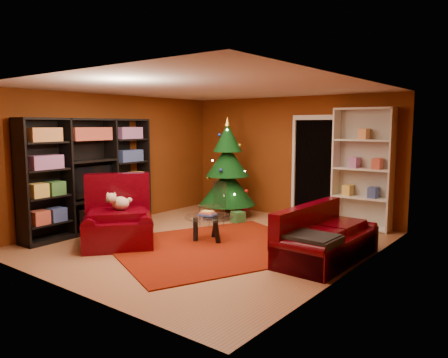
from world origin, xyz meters
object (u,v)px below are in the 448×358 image
Objects in this scene: media_unit at (90,175)px; dog at (120,203)px; rug at (214,247)px; gift_box_red at (242,205)px; sofa at (327,233)px; coffee_table at (209,228)px; acrylic_chair at (211,206)px; armchair at (118,217)px; white_bookshelf at (363,169)px; christmas_tree at (227,168)px; gift_box_green at (238,217)px.

media_unit reaches higher than dog.
rug is 3.17m from gift_box_red.
sofa is 2.08m from coffee_table.
acrylic_chair reaches higher than rug.
coffee_table is at bearing -5.23° from dog.
coffee_table is (-0.32, 0.25, 0.22)m from rug.
gift_box_red is at bearing 55.54° from sofa.
rug is 1.68m from armchair.
white_bookshelf is 2.79× the size of coffee_table.
gift_box_red is 1.77m from acrylic_chair.
sofa is 2.21× the size of coffee_table.
gift_box_red is 0.20× the size of armchair.
rug is 1.14× the size of media_unit.
gift_box_red is (-0.13, 0.71, -0.94)m from christmas_tree.
rug is 1.55m from acrylic_chair.
white_bookshelf is 3.00m from acrylic_chair.
christmas_tree is at bearing 122.43° from rug.
rug is at bearing 107.65° from sofa.
dog is at bearing -84.84° from acrylic_chair.
sofa reaches higher than gift_box_red.
christmas_tree is 1.17m from gift_box_green.
christmas_tree is at bearing 62.29° from media_unit.
armchair is at bearing -84.27° from acrylic_chair.
gift_box_red is 3.95m from sofa.
white_bookshelf is 2.96× the size of acrylic_chair.
media_unit is 3.23× the size of coffee_table.
sofa reaches higher than rug.
gift_box_green is at bearing 48.69° from media_unit.
sofa is at bearing 7.27° from coffee_table.
gift_box_green is at bearing 107.13° from coffee_table.
media_unit reaches higher than sofa.
gift_box_red reaches higher than rug.
gift_box_red is 0.60× the size of dog.
gift_box_red is 3.66m from dog.
armchair is (-1.35, -0.87, 0.46)m from rug.
dog is 3.38m from sofa.
media_unit reaches higher than acrylic_chair.
gift_box_red is at bearing 41.08° from armchair.
rug is 0.46m from coffee_table.
gift_box_green is 1.30m from gift_box_red.
dog is (-0.59, -2.52, 0.59)m from gift_box_green.
christmas_tree is at bearing 38.90° from dog.
rug is at bearing -117.54° from white_bookshelf.
armchair reaches higher than gift_box_red.
christmas_tree is 3.03m from armchair.
armchair is 3.39m from sofa.
acrylic_chair is at bearing 28.48° from dog.
acrylic_chair is (0.37, 1.93, -0.30)m from dog.
gift_box_green is at bearing 26.16° from dog.
armchair is (-0.02, -2.97, -0.59)m from christmas_tree.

